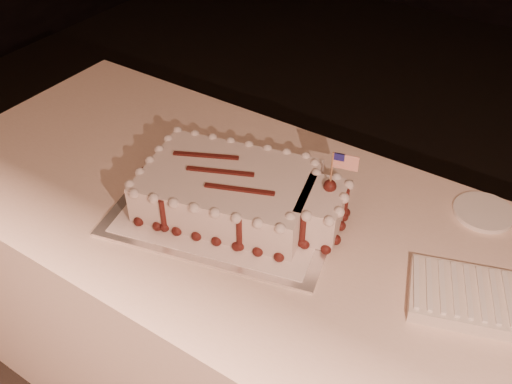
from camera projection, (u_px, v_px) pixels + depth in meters
The scene contains 7 objects.
room_shell at pixel (138, 156), 0.47m from camera, with size 6.10×8.10×2.90m.
banquet_table at pixel (345, 361), 1.51m from camera, with size 2.40×0.80×0.75m, color #F9D5C1.
cake_board at pixel (229, 207), 1.41m from camera, with size 0.54×0.40×0.01m, color white.
doily at pixel (229, 205), 1.41m from camera, with size 0.48×0.36×0.00m, color white.
sheet_cake at pixel (239, 192), 1.37m from camera, with size 0.53×0.37×0.20m.
napkin_stack at pixel (466, 296), 1.17m from camera, with size 0.27×0.23×0.04m.
side_plate at pixel (484, 212), 1.39m from camera, with size 0.15×0.15×0.01m, color white.
Camera 1 is at (0.29, -0.26, 1.67)m, focal length 40.00 mm.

